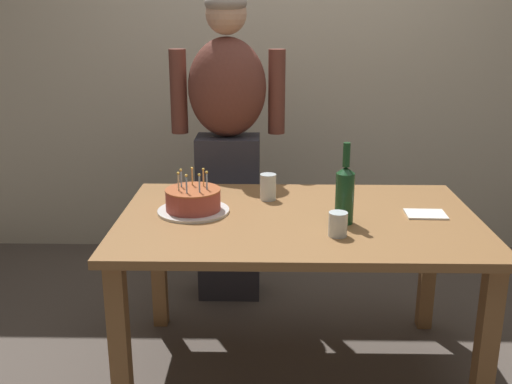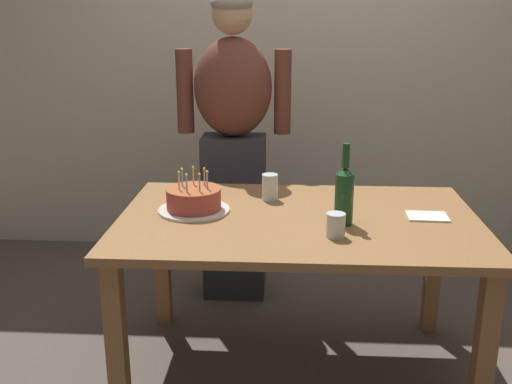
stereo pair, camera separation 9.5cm
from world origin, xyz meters
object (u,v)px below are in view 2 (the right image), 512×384
object	(u,v)px
birthday_cake	(194,201)
wine_bottle	(344,194)
napkin_stack	(427,216)
water_glass_near	(270,187)
water_glass_far	(336,225)
person_man_bearded	(234,145)

from	to	relation	value
birthday_cake	wine_bottle	bearing A→B (deg)	-10.98
birthday_cake	napkin_stack	size ratio (longest dim) A/B	1.85
water_glass_near	wine_bottle	world-z (taller)	wine_bottle
water_glass_far	wine_bottle	xyz separation A→B (m)	(0.04, 0.15, 0.08)
wine_bottle	person_man_bearded	size ratio (longest dim) A/B	0.20
person_man_bearded	water_glass_far	bearing A→B (deg)	115.80
napkin_stack	person_man_bearded	xyz separation A→B (m)	(-0.88, 0.75, 0.13)
wine_bottle	napkin_stack	bearing A→B (deg)	15.77
water_glass_near	water_glass_far	distance (m)	0.52
water_glass_near	wine_bottle	distance (m)	0.44
water_glass_far	person_man_bearded	world-z (taller)	person_man_bearded
wine_bottle	birthday_cake	bearing A→B (deg)	169.02
birthday_cake	wine_bottle	world-z (taller)	wine_bottle
water_glass_near	person_man_bearded	size ratio (longest dim) A/B	0.07
water_glass_near	person_man_bearded	bearing A→B (deg)	111.64
water_glass_near	napkin_stack	xyz separation A→B (m)	(0.66, -0.20, -0.06)
water_glass_far	napkin_stack	bearing A→B (deg)	31.89
person_man_bearded	napkin_stack	bearing A→B (deg)	139.62
water_glass_near	water_glass_far	xyz separation A→B (m)	(0.27, -0.45, -0.01)
birthday_cake	wine_bottle	xyz separation A→B (m)	(0.63, -0.12, 0.08)
water_glass_far	birthday_cake	bearing A→B (deg)	155.32
napkin_stack	person_man_bearded	world-z (taller)	person_man_bearded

